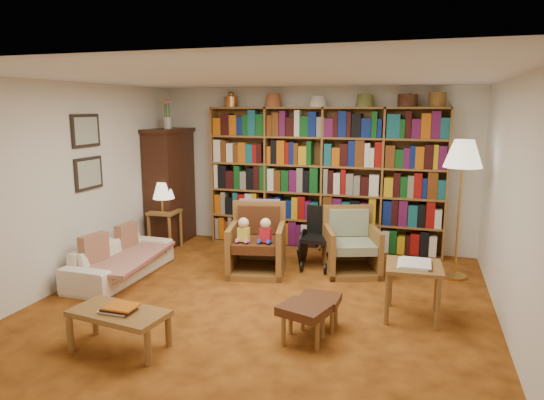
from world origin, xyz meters
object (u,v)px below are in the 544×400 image
at_px(wheelchair, 319,239).
at_px(footstool_b, 304,312).
at_px(side_table_papers, 414,273).
at_px(floor_lamp, 463,159).
at_px(side_table_lamp, 165,220).
at_px(coffee_table, 119,316).
at_px(sofa, 121,259).
at_px(armchair_leather, 259,243).
at_px(armchair_sage, 353,247).
at_px(footstool_a, 320,302).

height_order(wheelchair, footstool_b, wheelchair).
bearing_deg(side_table_papers, floor_lamp, 70.63).
distance_m(side_table_lamp, coffee_table, 3.25).
distance_m(sofa, armchair_leather, 1.82).
distance_m(wheelchair, footstool_b, 2.29).
relative_size(floor_lamp, coffee_table, 1.91).
bearing_deg(coffee_table, sofa, 123.92).
bearing_deg(coffee_table, armchair_sage, 58.44).
relative_size(armchair_leather, footstool_b, 1.81).
xyz_separation_m(armchair_sage, floor_lamp, (1.32, 0.12, 1.22)).
height_order(sofa, footstool_a, sofa).
xyz_separation_m(side_table_lamp, side_table_papers, (3.77, -1.51, 0.04)).
height_order(armchair_leather, side_table_papers, armchair_leather).
xyz_separation_m(sofa, coffee_table, (1.12, -1.67, 0.08)).
distance_m(armchair_sage, footstool_a, 1.84).
bearing_deg(floor_lamp, coffee_table, -136.10).
bearing_deg(side_table_lamp, armchair_sage, -3.61).
distance_m(sofa, wheelchair, 2.68).
relative_size(side_table_lamp, footstool_a, 1.52).
height_order(wheelchair, footstool_a, wheelchair).
relative_size(side_table_lamp, floor_lamp, 0.34).
distance_m(side_table_lamp, floor_lamp, 4.42).
height_order(wheelchair, side_table_papers, wheelchair).
distance_m(side_table_papers, coffee_table, 2.96).
xyz_separation_m(footstool_a, footstool_b, (-0.08, -0.36, 0.03)).
distance_m(side_table_lamp, side_table_papers, 4.07).
bearing_deg(armchair_leather, side_table_lamp, 162.42).
height_order(floor_lamp, footstool_b, floor_lamp).
distance_m(side_table_lamp, wheelchair, 2.48).
xyz_separation_m(wheelchair, coffee_table, (-1.25, -2.90, -0.06)).
bearing_deg(wheelchair, footstool_b, -81.83).
height_order(armchair_leather, wheelchair, armchair_leather).
xyz_separation_m(sofa, armchair_leather, (1.64, 0.79, 0.14)).
distance_m(sofa, armchair_sage, 3.08).
distance_m(footstool_b, coffee_table, 1.70).
relative_size(side_table_lamp, side_table_papers, 1.00).
height_order(side_table_lamp, floor_lamp, floor_lamp).
bearing_deg(side_table_lamp, side_table_papers, -21.86).
bearing_deg(armchair_sage, sofa, -158.07).
bearing_deg(side_table_lamp, floor_lamp, -0.92).
relative_size(sofa, floor_lamp, 0.91).
distance_m(floor_lamp, side_table_papers, 1.86).
height_order(wheelchair, floor_lamp, floor_lamp).
height_order(armchair_sage, footstool_b, armchair_sage).
xyz_separation_m(armchair_sage, footstool_a, (-0.07, -1.83, -0.06)).
distance_m(sofa, floor_lamp, 4.56).
relative_size(armchair_leather, armchair_sage, 1.01).
distance_m(side_table_lamp, armchair_sage, 2.97).
height_order(side_table_lamp, footstool_a, side_table_lamp).
relative_size(footstool_a, footstool_b, 0.78).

